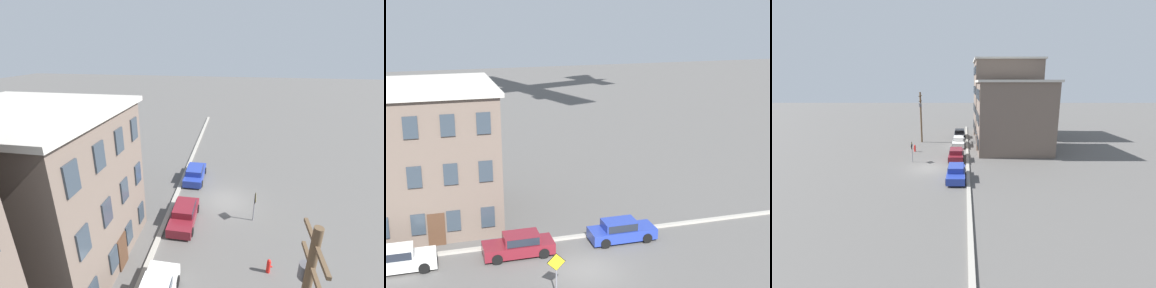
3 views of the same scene
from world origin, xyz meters
The scene contains 7 objects.
ground_plane centered at (0.00, 0.00, 0.00)m, with size 200.00×200.00×0.00m, color #565451.
kerb_strip centered at (0.00, 4.50, 0.08)m, with size 56.00×0.36×0.16m, color #9E998E.
apartment_midblock centered at (-8.42, 10.91, 4.94)m, with size 9.38×10.34×9.86m.
car_maroon centered at (-3.53, 3.06, 0.75)m, with size 4.40×1.92×1.43m.
car_blue centered at (3.33, 3.28, 0.75)m, with size 4.40×1.92×1.43m.
caution_sign centered at (-2.50, -2.29, 1.71)m, with size 1.04×0.08×2.55m.
fire_hydrant centered at (-7.45, -2.92, 0.48)m, with size 0.24×0.34×0.96m.
Camera 1 is at (-19.90, -0.31, 12.91)m, focal length 24.00 mm.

